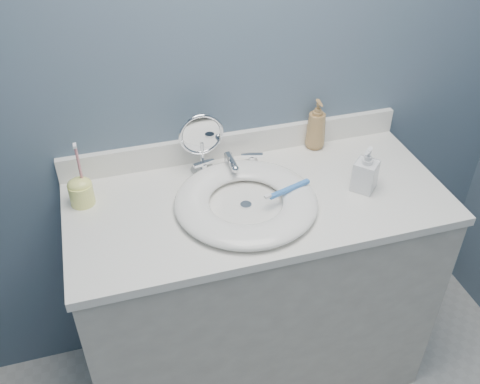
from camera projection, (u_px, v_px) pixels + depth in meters
name	position (u px, v px, depth m)	size (l,w,h in m)	color
back_wall	(234.00, 70.00, 1.73)	(2.20, 0.02, 2.40)	slate
vanity_cabinet	(256.00, 294.00, 1.99)	(1.20, 0.55, 0.85)	beige
countertop	(258.00, 201.00, 1.72)	(1.22, 0.57, 0.03)	white
backsplash	(235.00, 144.00, 1.89)	(1.22, 0.02, 0.09)	white
basin	(246.00, 201.00, 1.67)	(0.45, 0.45, 0.04)	white
drain	(246.00, 205.00, 1.68)	(0.04, 0.04, 0.01)	silver
faucet	(229.00, 165.00, 1.81)	(0.25, 0.13, 0.07)	silver
makeup_mirror	(202.00, 141.00, 1.76)	(0.15, 0.09, 0.22)	silver
soap_bottle_amber	(316.00, 124.00, 1.90)	(0.07, 0.07, 0.19)	#A27B49
soap_bottle_clear	(366.00, 169.00, 1.71)	(0.07, 0.07, 0.16)	silver
toothbrush_holder	(81.00, 190.00, 1.66)	(0.08, 0.08, 0.22)	#FCFE7F
toothbrush_lying	(288.00, 190.00, 1.68)	(0.17, 0.07, 0.02)	#3A7ACF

